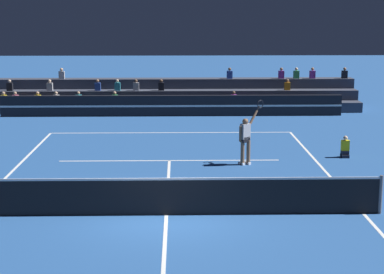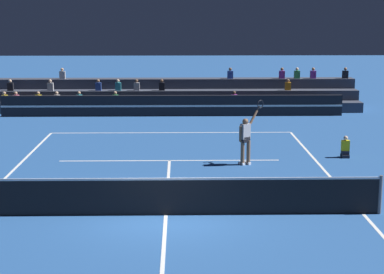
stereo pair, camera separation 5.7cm
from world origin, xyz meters
TOP-DOWN VIEW (x-y plane):
  - ground_plane at (0.00, 0.00)m, footprint 120.00×120.00m
  - court_lines at (0.00, 0.00)m, footprint 11.10×23.90m
  - tennis_net at (0.00, 0.00)m, footprint 12.00×0.10m
  - sponsor_banner_wall at (0.00, 16.54)m, footprint 18.00×0.26m
  - bleacher_stand at (-0.02, 19.07)m, footprint 20.80×2.85m
  - ball_kid_courtside at (6.73, 6.82)m, footprint 0.30×0.36m
  - tennis_player at (2.79, 5.77)m, footprint 1.01×0.79m
  - tennis_ball at (-3.84, 1.67)m, footprint 0.07×0.07m

SIDE VIEW (x-z plane):
  - ground_plane at x=0.00m, z-range 0.00..0.00m
  - court_lines at x=0.00m, z-range 0.00..0.01m
  - tennis_ball at x=-3.84m, z-range 0.00..0.07m
  - ball_kid_courtside at x=6.73m, z-range -0.09..0.75m
  - tennis_net at x=0.00m, z-range -0.01..1.09m
  - sponsor_banner_wall at x=0.00m, z-range 0.00..1.10m
  - bleacher_stand at x=-0.02m, z-range -0.49..1.79m
  - tennis_player at x=2.79m, z-range -0.21..2.17m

